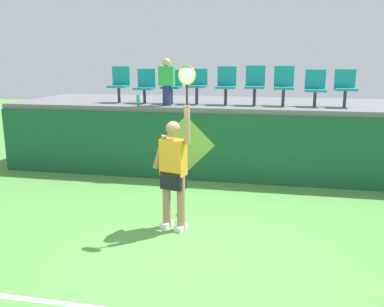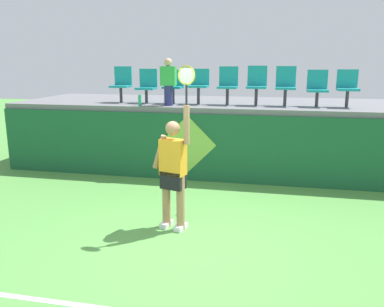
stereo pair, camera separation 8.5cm
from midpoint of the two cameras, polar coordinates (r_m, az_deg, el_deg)
ground_plane at (r=5.82m, az=-0.87°, el=-13.54°), size 40.00×40.00×0.00m
court_back_wall at (r=8.78m, az=3.82°, el=0.77°), size 10.45×0.20×1.49m
spectator_platform at (r=10.11m, az=5.01°, el=6.99°), size 10.45×3.07×0.12m
tennis_player at (r=6.21m, az=-3.00°, el=-2.24°), size 0.74×0.35×2.54m
tennis_ball at (r=7.01m, az=-2.26°, el=-8.49°), size 0.07×0.07×0.07m
water_bottle at (r=9.18m, az=-7.90°, el=7.46°), size 0.08×0.08×0.25m
stadium_chair_0 at (r=10.05m, az=-10.45°, el=9.83°), size 0.44×0.42×0.86m
stadium_chair_1 at (r=9.84m, az=-6.89°, el=9.65°), size 0.44×0.42×0.81m
stadium_chair_2 at (r=9.64m, az=-3.12°, el=9.72°), size 0.44×0.42×0.78m
stadium_chair_3 at (r=9.51m, az=0.50°, el=9.85°), size 0.44×0.42×0.81m
stadium_chair_4 at (r=9.41m, az=4.62°, el=9.85°), size 0.44×0.42×0.87m
stadium_chair_5 at (r=9.36m, az=8.65°, el=9.80°), size 0.44×0.42×0.88m
stadium_chair_6 at (r=9.35m, az=12.61°, el=9.58°), size 0.44×0.42×0.88m
stadium_chair_7 at (r=9.39m, az=16.82°, el=9.05°), size 0.44×0.42×0.80m
stadium_chair_8 at (r=9.46m, az=20.65°, el=8.93°), size 0.44×0.42×0.81m
spectator_0 at (r=9.18m, az=-3.86°, el=10.18°), size 0.34×0.20×1.05m
wall_signage_mount at (r=8.99m, az=-1.07°, el=-3.81°), size 1.27×0.01×1.46m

